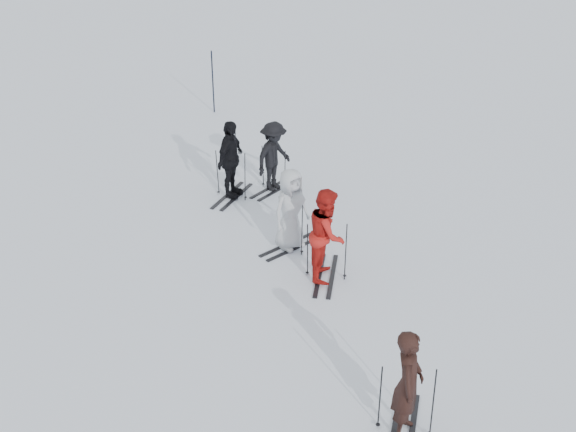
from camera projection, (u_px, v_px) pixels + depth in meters
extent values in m
plane|color=silver|center=(281.00, 280.00, 15.12)|extent=(120.00, 120.00, 0.00)
imported|color=black|center=(408.00, 385.00, 10.83)|extent=(0.51, 0.72, 1.87)
imported|color=#AE1813|center=(327.00, 235.00, 14.79)|extent=(0.76, 0.98, 2.00)
imported|color=#AFB4B9|center=(291.00, 210.00, 15.90)|extent=(1.05, 1.09, 1.88)
imported|color=black|center=(231.00, 161.00, 18.18)|extent=(0.77, 1.27, 2.02)
imported|color=black|center=(274.00, 157.00, 18.59)|extent=(1.17, 1.37, 1.84)
cylinder|color=black|center=(213.00, 82.00, 23.90)|extent=(0.05, 0.05, 2.09)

